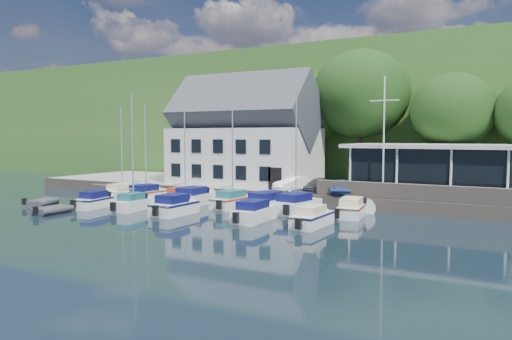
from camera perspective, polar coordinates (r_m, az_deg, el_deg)
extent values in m
plane|color=black|center=(32.78, -5.51, -6.27)|extent=(180.00, 180.00, 0.00)
cube|color=#999993|center=(47.98, 6.51, -2.41)|extent=(60.00, 13.00, 1.00)
cube|color=#706459|center=(42.10, 3.08, -3.28)|extent=(60.00, 0.30, 1.00)
cube|color=#2C5720|center=(90.39, 17.59, 5.19)|extent=(160.00, 75.00, 16.00)
cube|color=#586A35|center=(97.58, 23.34, 9.75)|extent=(50.00, 30.00, 0.30)
cube|color=#706459|center=(38.64, 19.54, -2.52)|extent=(18.00, 0.50, 1.20)
imported|color=#B6B7BB|center=(44.57, 3.16, -1.50)|extent=(2.10, 3.54, 1.13)
imported|color=white|center=(43.47, 4.28, -1.54)|extent=(2.53, 4.15, 1.29)
imported|color=#303035|center=(42.94, 7.04, -1.76)|extent=(1.68, 3.83, 1.09)
imported|color=#314B97|center=(41.72, 9.86, -1.85)|extent=(2.43, 3.92, 1.25)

